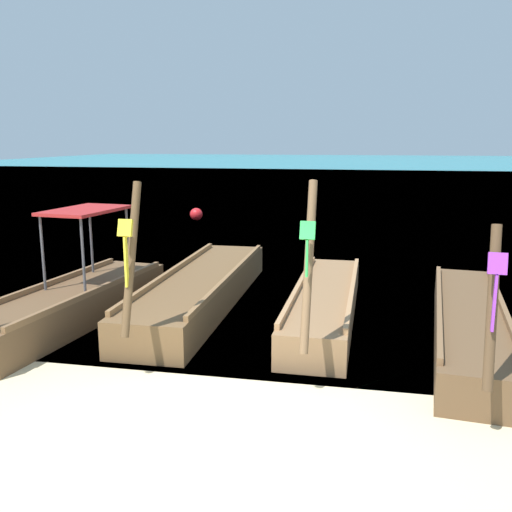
{
  "coord_description": "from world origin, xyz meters",
  "views": [
    {
      "loc": [
        1.89,
        -5.56,
        3.37
      ],
      "look_at": [
        0.0,
        3.78,
        1.39
      ],
      "focal_mm": 39.36,
      "sensor_mm": 36.0,
      "label": 1
    }
  ],
  "objects": [
    {
      "name": "sea_water",
      "position": [
        0.0,
        61.78,
        0.0
      ],
      "size": [
        120.0,
        120.0,
        0.0
      ],
      "primitive_type": "plane",
      "color": "teal",
      "rests_on": "ground"
    },
    {
      "name": "longtail_boat_green_ribbon",
      "position": [
        1.14,
        4.77,
        0.31
      ],
      "size": [
        1.13,
        6.12,
        2.84
      ],
      "color": "olive",
      "rests_on": "ground"
    },
    {
      "name": "longtail_boat_pink_ribbon",
      "position": [
        -3.49,
        3.59,
        0.38
      ],
      "size": [
        1.83,
        5.7,
        2.46
      ],
      "color": "brown",
      "rests_on": "ground"
    },
    {
      "name": "longtail_boat_violet_ribbon",
      "position": [
        3.63,
        4.02,
        0.31
      ],
      "size": [
        1.71,
        6.38,
        2.43
      ],
      "color": "brown",
      "rests_on": "ground"
    },
    {
      "name": "longtail_boat_yellow_ribbon",
      "position": [
        -1.45,
        5.21,
        0.33
      ],
      "size": [
        1.41,
        7.11,
        2.79
      ],
      "color": "brown",
      "rests_on": "ground"
    },
    {
      "name": "mooring_buoy_near",
      "position": [
        -5.27,
        17.05,
        0.27
      ],
      "size": [
        0.53,
        0.53,
        0.53
      ],
      "color": "red",
      "rests_on": "sea_water"
    },
    {
      "name": "ground",
      "position": [
        0.0,
        0.0,
        0.0
      ],
      "size": [
        120.0,
        120.0,
        0.0
      ],
      "primitive_type": "plane",
      "color": "beige"
    }
  ]
}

